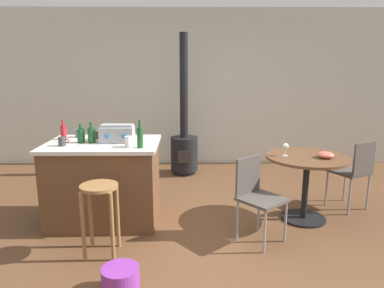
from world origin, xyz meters
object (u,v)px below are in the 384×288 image
(bottle_3, at_px, (91,135))
(cup_0, at_px, (128,141))
(bottle_0, at_px, (63,132))
(bottle_1, at_px, (140,137))
(wine_glass, at_px, (285,147))
(cup_2, at_px, (79,133))
(bottle_2, at_px, (81,135))
(wooden_stool, at_px, (99,203))
(toolbox, at_px, (117,134))
(kitchen_island, at_px, (104,182))
(wood_stove, at_px, (184,142))
(folding_chair_far, at_px, (354,169))
(plastic_bucket, at_px, (120,280))
(dining_table, at_px, (306,172))
(serving_bowl, at_px, (325,155))
(cup_3, at_px, (98,135))
(cup_1, at_px, (62,141))
(folding_chair_near, at_px, (256,193))

(bottle_3, height_order, cup_0, bottle_3)
(bottle_0, height_order, bottle_1, bottle_1)
(cup_0, distance_m, wine_glass, 1.73)
(bottle_3, bearing_deg, cup_2, 126.81)
(bottle_2, height_order, cup_0, bottle_2)
(bottle_0, relative_size, wine_glass, 1.59)
(wooden_stool, distance_m, toolbox, 0.94)
(kitchen_island, relative_size, wood_stove, 0.55)
(kitchen_island, height_order, wood_stove, wood_stove)
(folding_chair_far, relative_size, bottle_2, 4.12)
(cup_2, distance_m, plastic_bucket, 2.01)
(dining_table, bearing_deg, toolbox, 178.81)
(wine_glass, height_order, plastic_bucket, wine_glass)
(kitchen_island, distance_m, folding_chair_far, 2.98)
(bottle_0, relative_size, cup_0, 2.10)
(wood_stove, xyz_separation_m, wine_glass, (1.15, -1.80, 0.34))
(bottle_1, height_order, cup_0, bottle_1)
(bottle_3, bearing_deg, folding_chair_far, 5.09)
(toolbox, relative_size, plastic_bucket, 1.22)
(serving_bowl, bearing_deg, cup_3, 173.48)
(cup_1, xyz_separation_m, cup_3, (0.30, 0.36, -0.00))
(bottle_2, distance_m, cup_0, 0.59)
(bottle_3, bearing_deg, toolbox, 7.79)
(cup_0, bearing_deg, cup_1, 177.18)
(toolbox, distance_m, bottle_0, 0.66)
(plastic_bucket, bearing_deg, wine_glass, 39.95)
(plastic_bucket, bearing_deg, cup_0, 94.35)
(cup_0, bearing_deg, folding_chair_far, 10.00)
(wood_stove, distance_m, cup_1, 2.38)
(bottle_3, bearing_deg, kitchen_island, 5.88)
(wood_stove, distance_m, bottle_1, 2.17)
(bottle_0, xyz_separation_m, bottle_3, (0.37, -0.17, 0.00))
(bottle_2, bearing_deg, dining_table, -0.30)
(bottle_0, relative_size, plastic_bucket, 0.76)
(dining_table, relative_size, bottle_1, 3.14)
(folding_chair_near, xyz_separation_m, cup_0, (-1.32, 0.28, 0.47))
(cup_2, bearing_deg, dining_table, -6.79)
(folding_chair_near, bearing_deg, cup_3, 158.65)
(bottle_3, relative_size, cup_2, 1.84)
(cup_1, xyz_separation_m, serving_bowl, (2.84, 0.07, -0.17))
(bottle_1, distance_m, wine_glass, 1.62)
(folding_chair_far, bearing_deg, cup_1, -172.66)
(wine_glass, distance_m, serving_bowl, 0.44)
(bottle_0, distance_m, plastic_bucket, 1.98)
(toolbox, distance_m, cup_3, 0.30)
(bottle_0, xyz_separation_m, plastic_bucket, (0.89, -1.52, -0.90))
(folding_chair_far, height_order, cup_2, cup_2)
(bottle_2, bearing_deg, cup_3, 52.82)
(wood_stove, xyz_separation_m, serving_bowl, (1.57, -1.90, 0.27))
(plastic_bucket, bearing_deg, wood_stove, 81.41)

